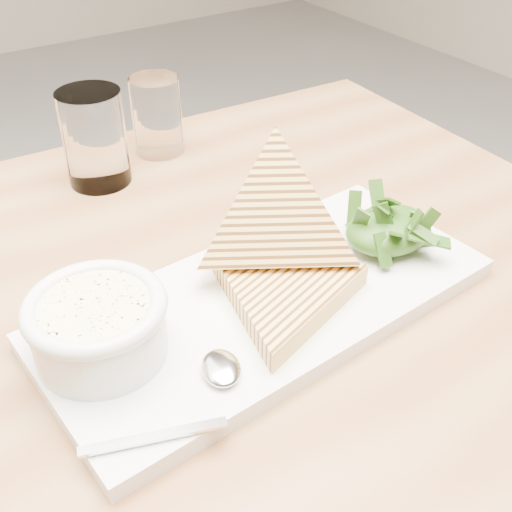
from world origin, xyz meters
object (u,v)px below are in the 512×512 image
glass_near (95,138)px  glass_far (157,116)px  table_top (123,328)px  soup_bowl (100,333)px  platter (268,302)px

glass_near → glass_far: (0.10, 0.03, -0.01)m
table_top → glass_far: bearing=57.0°
soup_bowl → glass_near: glass_near is taller
platter → glass_far: glass_far is taller
platter → glass_far: 0.36m
platter → soup_bowl: soup_bowl is taller
table_top → glass_near: size_ratio=9.43×
soup_bowl → glass_near: (0.12, 0.30, 0.02)m
glass_near → glass_far: size_ratio=1.16×
table_top → platter: size_ratio=2.59×
platter → glass_near: size_ratio=3.64×
soup_bowl → table_top: bearing=56.7°
soup_bowl → glass_far: size_ratio=1.08×
table_top → glass_far: size_ratio=10.89×
table_top → glass_far: (0.18, 0.28, 0.07)m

